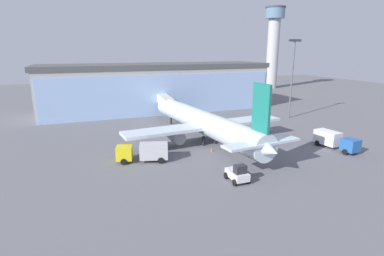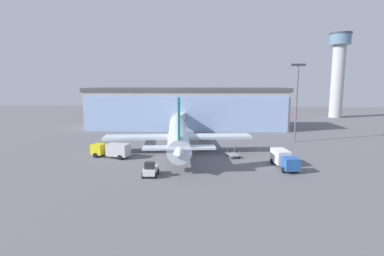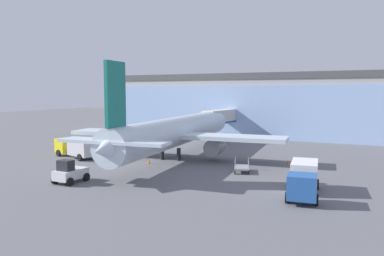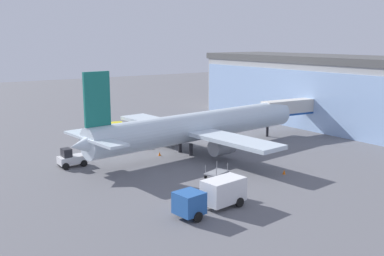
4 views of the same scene
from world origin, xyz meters
TOP-DOWN VIEW (x-y plane):
  - ground at (0.00, 0.00)m, footprint 240.00×240.00m
  - terminal_building at (0.00, 36.08)m, footprint 59.69×16.44m
  - jet_bridge at (-1.09, 25.45)m, footprint 3.12×12.43m
  - control_tower at (57.08, 67.28)m, footprint 8.16×8.16m
  - apron_light_mast at (26.90, 15.61)m, footprint 3.20×0.40m
  - airplane at (0.51, 4.89)m, footprint 29.33×37.92m
  - catering_truck at (-11.23, -1.28)m, footprint 7.62×3.97m
  - fuel_truck at (19.05, -6.17)m, footprint 3.30×7.53m
  - baggage_cart at (11.35, 0.07)m, footprint 2.43×3.17m
  - pushback_tug at (-1.89, -11.99)m, footprint 2.21×3.23m
  - safety_cone_nose at (-0.33, -0.56)m, footprint 0.36×0.36m
  - safety_cone_wingtip at (14.81, 7.12)m, footprint 0.36×0.36m

SIDE VIEW (x-z plane):
  - ground at x=0.00m, z-range 0.00..0.00m
  - safety_cone_nose at x=-0.33m, z-range 0.00..0.55m
  - safety_cone_wingtip at x=14.81m, z-range 0.00..0.55m
  - baggage_cart at x=11.35m, z-range -0.25..1.25m
  - pushback_tug at x=-1.89m, z-range -0.18..2.12m
  - catering_truck at x=-11.23m, z-range 0.14..2.79m
  - fuel_truck at x=19.05m, z-range 0.14..2.79m
  - airplane at x=0.51m, z-range -2.35..9.28m
  - jet_bridge at x=-1.09m, z-range 1.37..6.85m
  - terminal_building at x=0.00m, z-range 0.00..12.28m
  - apron_light_mast at x=26.90m, z-range 1.73..19.77m
  - control_tower at x=57.08m, z-range 2.66..35.38m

